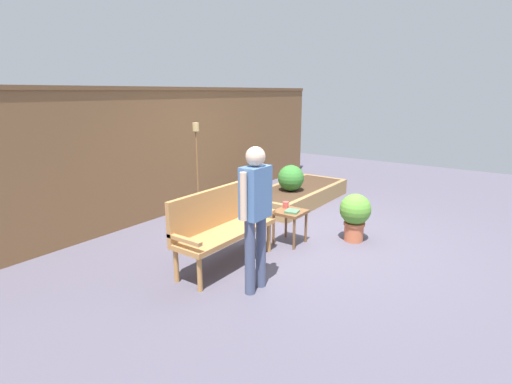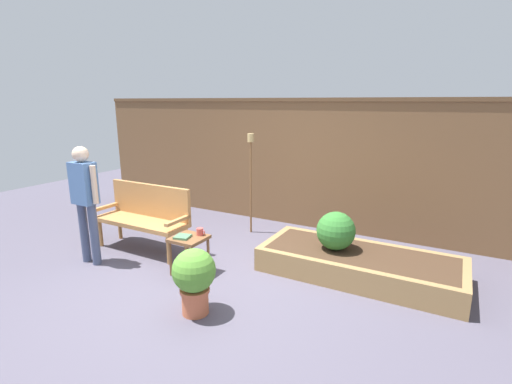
{
  "view_description": "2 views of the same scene",
  "coord_description": "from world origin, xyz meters",
  "px_view_note": "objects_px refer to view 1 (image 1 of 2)",
  "views": [
    {
      "loc": [
        -4.76,
        -2.45,
        2.09
      ],
      "look_at": [
        -0.23,
        0.82,
        0.62
      ],
      "focal_mm": 27.07,
      "sensor_mm": 36.0,
      "label": 1
    },
    {
      "loc": [
        2.47,
        -3.24,
        2.11
      ],
      "look_at": [
        0.09,
        1.08,
        0.9
      ],
      "focal_mm": 26.18,
      "sensor_mm": 36.0,
      "label": 2
    }
  ],
  "objects_px": {
    "side_table": "(290,216)",
    "shrub_near_bench": "(291,178)",
    "cup_on_table": "(286,205)",
    "person_by_bench": "(255,207)",
    "book_on_table": "(292,211)",
    "tiki_torch": "(197,155)",
    "potted_boxwood": "(355,214)",
    "garden_bench": "(220,222)"
  },
  "relations": [
    {
      "from": "potted_boxwood",
      "to": "side_table",
      "type": "bearing_deg",
      "value": 131.82
    },
    {
      "from": "potted_boxwood",
      "to": "person_by_bench",
      "type": "xyz_separation_m",
      "value": [
        -1.98,
        0.31,
        0.53
      ]
    },
    {
      "from": "garden_bench",
      "to": "side_table",
      "type": "distance_m",
      "value": 1.14
    },
    {
      "from": "person_by_bench",
      "to": "side_table",
      "type": "bearing_deg",
      "value": 15.79
    },
    {
      "from": "side_table",
      "to": "potted_boxwood",
      "type": "relative_size",
      "value": 0.7
    },
    {
      "from": "garden_bench",
      "to": "potted_boxwood",
      "type": "relative_size",
      "value": 2.09
    },
    {
      "from": "side_table",
      "to": "garden_bench",
      "type": "bearing_deg",
      "value": 161.73
    },
    {
      "from": "cup_on_table",
      "to": "potted_boxwood",
      "type": "distance_m",
      "value": 0.99
    },
    {
      "from": "garden_bench",
      "to": "side_table",
      "type": "xyz_separation_m",
      "value": [
        1.07,
        -0.35,
        -0.15
      ]
    },
    {
      "from": "potted_boxwood",
      "to": "person_by_bench",
      "type": "relative_size",
      "value": 0.44
    },
    {
      "from": "side_table",
      "to": "tiki_torch",
      "type": "xyz_separation_m",
      "value": [
        -0.08,
        1.69,
        0.72
      ]
    },
    {
      "from": "book_on_table",
      "to": "potted_boxwood",
      "type": "bearing_deg",
      "value": -56.1
    },
    {
      "from": "book_on_table",
      "to": "shrub_near_bench",
      "type": "xyz_separation_m",
      "value": [
        1.62,
        0.98,
        0.05
      ]
    },
    {
      "from": "shrub_near_bench",
      "to": "potted_boxwood",
      "type": "bearing_deg",
      "value": -120.2
    },
    {
      "from": "potted_boxwood",
      "to": "tiki_torch",
      "type": "relative_size",
      "value": 0.43
    },
    {
      "from": "person_by_bench",
      "to": "tiki_torch",
      "type": "bearing_deg",
      "value": 58.3
    },
    {
      "from": "book_on_table",
      "to": "garden_bench",
      "type": "bearing_deg",
      "value": 145.56
    },
    {
      "from": "cup_on_table",
      "to": "person_by_bench",
      "type": "distance_m",
      "value": 1.58
    },
    {
      "from": "garden_bench",
      "to": "book_on_table",
      "type": "xyz_separation_m",
      "value": [
        1.03,
        -0.41,
        -0.05
      ]
    },
    {
      "from": "garden_bench",
      "to": "shrub_near_bench",
      "type": "xyz_separation_m",
      "value": [
        2.64,
        0.57,
        -0.0
      ]
    },
    {
      "from": "side_table",
      "to": "cup_on_table",
      "type": "distance_m",
      "value": 0.2
    },
    {
      "from": "side_table",
      "to": "shrub_near_bench",
      "type": "height_order",
      "value": "shrub_near_bench"
    },
    {
      "from": "cup_on_table",
      "to": "person_by_bench",
      "type": "relative_size",
      "value": 0.08
    },
    {
      "from": "book_on_table",
      "to": "tiki_torch",
      "type": "bearing_deg",
      "value": 78.43
    },
    {
      "from": "garden_bench",
      "to": "shrub_near_bench",
      "type": "height_order",
      "value": "garden_bench"
    },
    {
      "from": "side_table",
      "to": "person_by_bench",
      "type": "relative_size",
      "value": 0.31
    },
    {
      "from": "side_table",
      "to": "shrub_near_bench",
      "type": "distance_m",
      "value": 1.83
    },
    {
      "from": "book_on_table",
      "to": "shrub_near_bench",
      "type": "relative_size",
      "value": 0.37
    },
    {
      "from": "potted_boxwood",
      "to": "shrub_near_bench",
      "type": "bearing_deg",
      "value": 59.8
    },
    {
      "from": "garden_bench",
      "to": "book_on_table",
      "type": "height_order",
      "value": "garden_bench"
    },
    {
      "from": "side_table",
      "to": "shrub_near_bench",
      "type": "bearing_deg",
      "value": 30.55
    },
    {
      "from": "potted_boxwood",
      "to": "shrub_near_bench",
      "type": "distance_m",
      "value": 1.88
    },
    {
      "from": "shrub_near_bench",
      "to": "person_by_bench",
      "type": "bearing_deg",
      "value": -155.88
    },
    {
      "from": "book_on_table",
      "to": "tiki_torch",
      "type": "xyz_separation_m",
      "value": [
        -0.03,
        1.74,
        0.62
      ]
    },
    {
      "from": "cup_on_table",
      "to": "book_on_table",
      "type": "bearing_deg",
      "value": -125.85
    },
    {
      "from": "side_table",
      "to": "person_by_bench",
      "type": "xyz_separation_m",
      "value": [
        -1.35,
        -0.38,
        0.54
      ]
    },
    {
      "from": "side_table",
      "to": "cup_on_table",
      "type": "relative_size",
      "value": 3.96
    },
    {
      "from": "shrub_near_bench",
      "to": "book_on_table",
      "type": "bearing_deg",
      "value": -148.68
    },
    {
      "from": "book_on_table",
      "to": "shrub_near_bench",
      "type": "height_order",
      "value": "shrub_near_bench"
    },
    {
      "from": "cup_on_table",
      "to": "potted_boxwood",
      "type": "bearing_deg",
      "value": -56.57
    },
    {
      "from": "side_table",
      "to": "potted_boxwood",
      "type": "distance_m",
      "value": 0.94
    },
    {
      "from": "cup_on_table",
      "to": "tiki_torch",
      "type": "distance_m",
      "value": 1.68
    }
  ]
}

